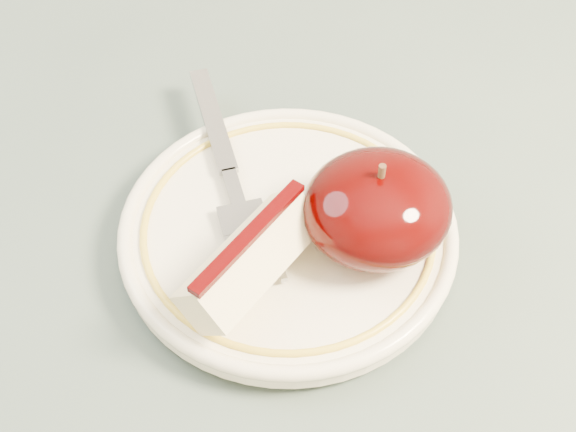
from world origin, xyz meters
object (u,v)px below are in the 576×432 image
object	(u,v)px
plate	(288,231)
fork	(229,173)
table	(189,376)
apple_half	(377,208)

from	to	relation	value
plate	fork	bearing A→B (deg)	116.21
plate	table	bearing A→B (deg)	-165.53
plate	apple_half	bearing A→B (deg)	-25.44
fork	apple_half	bearing A→B (deg)	-133.15
plate	apple_half	size ratio (longest dim) A/B	2.36
table	apple_half	world-z (taller)	apple_half
apple_half	fork	distance (m)	0.10
apple_half	plate	bearing A→B (deg)	154.56
table	fork	size ratio (longest dim) A/B	5.00
table	apple_half	xyz separation A→B (m)	(0.12, -0.00, 0.13)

